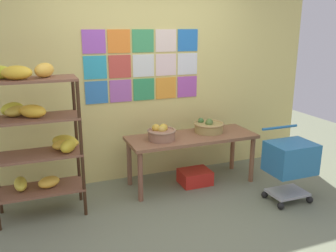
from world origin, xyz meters
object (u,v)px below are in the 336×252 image
shopping_cart (290,160)px  banana_shelf_unit (36,129)px  display_table (192,142)px  fruit_basket_centre (161,133)px  fruit_basket_back_left (209,126)px  produce_crate_under_table (195,177)px

shopping_cart → banana_shelf_unit: bearing=160.1°
shopping_cart → display_table: bearing=130.0°
fruit_basket_centre → shopping_cart: size_ratio=0.41×
fruit_basket_centre → shopping_cart: (1.25, -0.83, -0.23)m
fruit_basket_centre → display_table: bearing=2.0°
display_table → shopping_cart: (0.84, -0.84, -0.07)m
banana_shelf_unit → fruit_basket_back_left: banana_shelf_unit is taller
produce_crate_under_table → shopping_cart: 1.21m
banana_shelf_unit → fruit_basket_centre: bearing=4.8°
banana_shelf_unit → shopping_cart: (2.65, -0.71, -0.45)m
display_table → shopping_cart: shopping_cart is taller
banana_shelf_unit → display_table: size_ratio=1.00×
fruit_basket_back_left → produce_crate_under_table: fruit_basket_back_left is taller
shopping_cart → fruit_basket_centre: bearing=141.5°
banana_shelf_unit → produce_crate_under_table: size_ratio=4.14×
fruit_basket_centre → banana_shelf_unit: bearing=-175.2°
shopping_cart → produce_crate_under_table: bearing=129.8°
fruit_basket_centre → produce_crate_under_table: size_ratio=0.89×
produce_crate_under_table → shopping_cart: size_ratio=0.46×
display_table → fruit_basket_centre: bearing=-178.0°
fruit_basket_back_left → fruit_basket_centre: bearing=-172.8°
display_table → shopping_cart: size_ratio=1.93×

